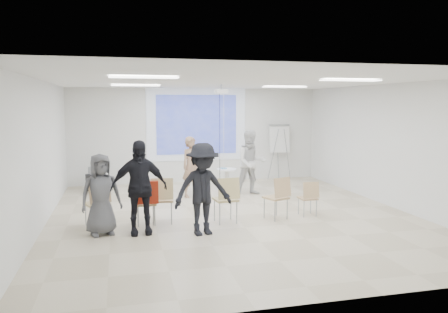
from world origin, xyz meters
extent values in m
cube|color=beige|center=(0.00, 0.00, -0.05)|extent=(8.00, 9.00, 0.10)
cube|color=white|center=(0.00, 0.00, 3.05)|extent=(8.00, 9.00, 0.10)
cube|color=silver|center=(0.00, 4.55, 1.50)|extent=(8.00, 0.10, 3.00)
cube|color=silver|center=(-4.05, 0.00, 1.50)|extent=(0.10, 9.00, 3.00)
cube|color=silver|center=(4.05, 0.00, 1.50)|extent=(0.10, 9.00, 3.00)
cube|color=silver|center=(0.00, 4.49, 1.85)|extent=(3.20, 0.01, 2.30)
cube|color=#3445B2|center=(0.00, 4.47, 1.85)|extent=(2.60, 0.01, 1.90)
cylinder|color=silver|center=(0.48, 2.46, 0.02)|extent=(0.47, 0.47, 0.05)
cylinder|color=silver|center=(0.48, 2.46, 0.34)|extent=(0.13, 0.13, 0.62)
cylinder|color=white|center=(0.48, 2.46, 0.67)|extent=(0.65, 0.65, 0.04)
cube|color=white|center=(0.54, 2.44, 0.70)|extent=(0.23, 0.19, 0.01)
cube|color=teal|center=(0.40, 2.51, 0.70)|extent=(0.16, 0.21, 0.01)
imported|color=tan|center=(-0.56, 2.19, 0.93)|extent=(0.81, 0.70, 1.86)
imported|color=silver|center=(1.09, 2.11, 1.00)|extent=(0.98, 0.80, 1.99)
cube|color=white|center=(-0.38, 2.44, 1.23)|extent=(0.09, 0.12, 0.04)
cube|color=white|center=(0.91, 2.36, 1.34)|extent=(0.05, 0.13, 0.04)
cube|color=tan|center=(-2.93, -0.19, 0.47)|extent=(0.57, 0.57, 0.04)
cube|color=tan|center=(-2.85, -0.39, 0.73)|extent=(0.44, 0.25, 0.42)
cylinder|color=#93959B|center=(-3.03, -0.42, 0.23)|extent=(0.03, 0.03, 0.46)
cylinder|color=gray|center=(-2.70, -0.29, 0.23)|extent=(0.03, 0.03, 0.46)
cylinder|color=#94979C|center=(-3.17, -0.09, 0.23)|extent=(0.03, 0.03, 0.46)
cylinder|color=gray|center=(-2.84, 0.04, 0.23)|extent=(0.03, 0.03, 0.46)
cube|color=tan|center=(-1.94, -0.29, 0.45)|extent=(0.42, 0.42, 0.04)
cube|color=tan|center=(-1.94, -0.49, 0.69)|extent=(0.42, 0.08, 0.40)
cylinder|color=#92949A|center=(-2.11, -0.46, 0.22)|extent=(0.02, 0.02, 0.44)
cylinder|color=gray|center=(-1.78, -0.46, 0.22)|extent=(0.02, 0.02, 0.44)
cylinder|color=gray|center=(-2.11, -0.12, 0.22)|extent=(0.02, 0.02, 0.44)
cylinder|color=gray|center=(-1.77, -0.12, 0.22)|extent=(0.02, 0.02, 0.44)
cube|color=tan|center=(-1.59, -0.23, 0.49)|extent=(0.51, 0.51, 0.04)
cube|color=tan|center=(-1.62, -0.45, 0.77)|extent=(0.47, 0.15, 0.44)
cylinder|color=gray|center=(-1.80, -0.40, 0.24)|extent=(0.03, 0.03, 0.48)
cylinder|color=#93969B|center=(-1.43, -0.44, 0.24)|extent=(0.03, 0.03, 0.48)
cylinder|color=gray|center=(-1.76, -0.03, 0.24)|extent=(0.03, 0.03, 0.48)
cylinder|color=gray|center=(-1.39, -0.07, 0.24)|extent=(0.03, 0.03, 0.48)
cube|color=tan|center=(-0.29, -0.53, 0.50)|extent=(0.50, 0.50, 0.04)
cube|color=tan|center=(-0.27, -0.75, 0.77)|extent=(0.47, 0.13, 0.44)
cylinder|color=gray|center=(-0.46, -0.73, 0.24)|extent=(0.03, 0.03, 0.48)
cylinder|color=gray|center=(-0.09, -0.70, 0.24)|extent=(0.03, 0.03, 0.48)
cylinder|color=gray|center=(-0.49, -0.36, 0.24)|extent=(0.03, 0.03, 0.48)
cylinder|color=#96989E|center=(-0.12, -0.33, 0.24)|extent=(0.03, 0.03, 0.48)
cube|color=tan|center=(0.85, -0.51, 0.47)|extent=(0.57, 0.57, 0.04)
cube|color=tan|center=(0.93, -0.70, 0.73)|extent=(0.44, 0.24, 0.42)
cylinder|color=gray|center=(0.75, -0.74, 0.23)|extent=(0.03, 0.03, 0.46)
cylinder|color=gray|center=(1.08, -0.61, 0.23)|extent=(0.03, 0.03, 0.46)
cylinder|color=gray|center=(0.62, -0.40, 0.23)|extent=(0.03, 0.03, 0.46)
cylinder|color=#97999F|center=(0.95, -0.28, 0.23)|extent=(0.03, 0.03, 0.46)
cube|color=tan|center=(1.65, -0.41, 0.40)|extent=(0.37, 0.37, 0.04)
cube|color=tan|center=(1.65, -0.58, 0.62)|extent=(0.37, 0.08, 0.35)
cylinder|color=gray|center=(1.50, -0.56, 0.19)|extent=(0.02, 0.02, 0.39)
cylinder|color=gray|center=(1.80, -0.56, 0.19)|extent=(0.02, 0.02, 0.39)
cylinder|color=gray|center=(1.50, -0.26, 0.19)|extent=(0.02, 0.02, 0.39)
cylinder|color=#94979C|center=(1.80, -0.26, 0.19)|extent=(0.02, 0.02, 0.39)
cube|color=#A72814|center=(-1.94, -0.51, 0.72)|extent=(0.48, 0.11, 0.46)
imported|color=black|center=(-1.59, -0.21, 0.53)|extent=(0.39, 0.30, 0.03)
imported|color=black|center=(-2.10, -0.92, 1.05)|extent=(1.25, 0.78, 2.10)
imported|color=black|center=(-0.92, -1.27, 1.01)|extent=(1.41, 0.94, 2.02)
imported|color=#545459|center=(-2.82, -0.81, 0.88)|extent=(0.97, 0.76, 1.76)
cylinder|color=#95989D|center=(2.48, 4.14, 0.86)|extent=(0.30, 0.23, 1.68)
cylinder|color=gray|center=(2.96, 4.10, 0.86)|extent=(0.33, 0.18, 1.68)
cylinder|color=gray|center=(2.75, 4.43, 0.86)|extent=(0.05, 0.38, 1.68)
cube|color=silver|center=(2.73, 4.24, 1.38)|extent=(0.68, 0.25, 0.94)
cube|color=#919499|center=(2.73, 4.28, 1.81)|extent=(0.69, 0.11, 0.06)
cube|color=black|center=(-3.13, 3.61, 0.26)|extent=(0.58, 0.53, 0.47)
cube|color=gray|center=(-3.13, 3.61, 0.60)|extent=(0.41, 0.39, 0.21)
cylinder|color=black|center=(-3.25, 3.41, 0.03)|extent=(0.07, 0.07, 0.06)
cylinder|color=black|center=(-2.90, 3.55, 0.03)|extent=(0.07, 0.07, 0.06)
cylinder|color=black|center=(-3.36, 3.66, 0.03)|extent=(0.07, 0.07, 0.06)
cylinder|color=black|center=(-3.02, 3.81, 0.03)|extent=(0.07, 0.07, 0.06)
cube|color=white|center=(0.10, 1.50, 2.82)|extent=(0.30, 0.25, 0.10)
cylinder|color=gray|center=(0.10, 1.50, 2.93)|extent=(0.04, 0.04, 0.14)
cylinder|color=black|center=(0.04, 1.42, 1.39)|extent=(0.01, 0.01, 2.77)
cylinder|color=white|center=(0.14, 1.40, 1.39)|extent=(0.01, 0.01, 2.77)
cube|color=white|center=(-2.00, 2.00, 2.97)|extent=(1.20, 0.30, 0.02)
cube|color=white|center=(2.00, 2.00, 2.97)|extent=(1.20, 0.30, 0.02)
cube|color=white|center=(-2.00, -1.50, 2.97)|extent=(1.20, 0.30, 0.02)
cube|color=white|center=(2.00, -1.50, 2.97)|extent=(1.20, 0.30, 0.02)
camera|label=1|loc=(-2.47, -9.33, 2.51)|focal=35.00mm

